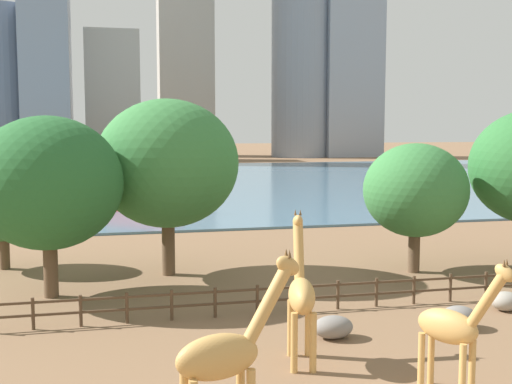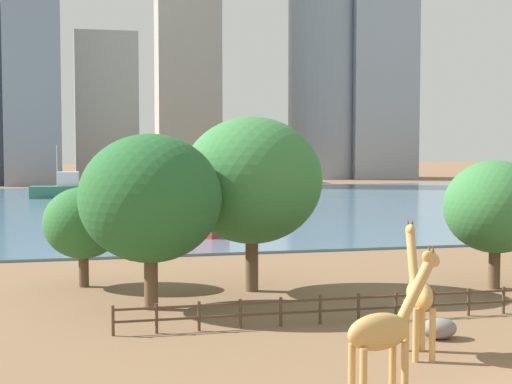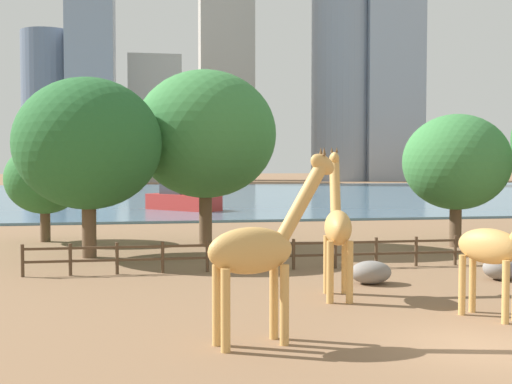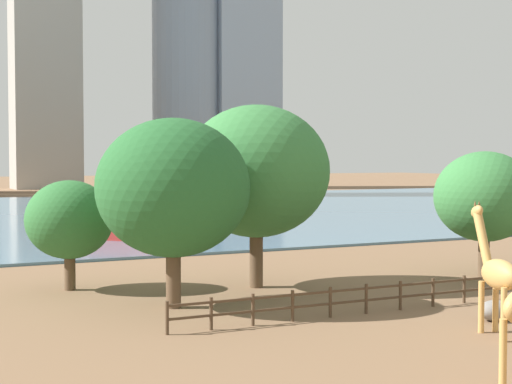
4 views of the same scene
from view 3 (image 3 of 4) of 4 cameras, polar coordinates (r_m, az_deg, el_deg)
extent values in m
plane|color=brown|center=(94.87, -4.59, -0.20)|extent=(400.00, 400.00, 0.00)
cube|color=slate|center=(91.88, -4.43, -0.22)|extent=(180.00, 86.00, 0.20)
cylinder|color=tan|center=(19.46, 21.31, -8.30)|extent=(0.28, 0.28, 1.79)
cylinder|color=tan|center=(20.62, 18.69, -7.65)|extent=(0.28, 0.28, 1.79)
cylinder|color=tan|center=(20.16, 17.85, -7.87)|extent=(0.28, 0.28, 1.79)
ellipsoid|color=tan|center=(19.86, 20.01, -4.54)|extent=(1.67, 2.11, 1.04)
cylinder|color=tan|center=(22.42, 6.31, -6.42)|extent=(0.28, 0.28, 2.02)
cylinder|color=tan|center=(22.48, 7.90, -6.41)|extent=(0.28, 0.28, 2.02)
cylinder|color=tan|center=(20.89, 6.60, -7.09)|extent=(0.28, 0.28, 2.02)
cylinder|color=tan|center=(20.94, 8.32, -7.07)|extent=(0.28, 0.28, 2.02)
ellipsoid|color=tan|center=(21.50, 7.30, -3.16)|extent=(1.33, 2.36, 1.17)
cylinder|color=tan|center=(22.68, 7.04, 0.32)|extent=(0.60, 1.25, 2.19)
ellipsoid|color=tan|center=(23.10, 6.96, 2.91)|extent=(0.53, 0.90, 0.71)
cone|color=brown|center=(23.10, 6.74, 3.75)|extent=(0.13, 0.13, 0.21)
cone|color=brown|center=(23.11, 7.19, 3.75)|extent=(0.13, 0.13, 0.21)
cylinder|color=tan|center=(16.64, 1.61, -9.57)|extent=(0.28, 0.28, 2.01)
cylinder|color=tan|center=(16.09, 2.54, -9.99)|extent=(0.28, 0.28, 2.01)
cylinder|color=tan|center=(16.07, -3.51, -10.01)|extent=(0.28, 0.28, 2.01)
cylinder|color=tan|center=(15.50, -2.73, -10.48)|extent=(0.28, 0.28, 2.01)
ellipsoid|color=tan|center=(15.82, -0.48, -5.23)|extent=(2.36, 1.39, 1.16)
cylinder|color=tan|center=(16.30, 4.11, -0.86)|extent=(1.52, 0.70, 2.08)
ellipsoid|color=tan|center=(16.55, 5.92, 2.46)|extent=(0.92, 0.55, 0.77)
cone|color=brown|center=(16.63, 5.78, 3.62)|extent=(0.13, 0.13, 0.21)
cone|color=brown|center=(16.47, 6.08, 3.63)|extent=(0.13, 0.13, 0.21)
ellipsoid|color=gray|center=(24.51, 10.17, -7.04)|extent=(1.56, 1.15, 0.87)
ellipsoid|color=gray|center=(26.71, 21.03, -6.32)|extent=(1.50, 1.23, 0.92)
cylinder|color=#4C3826|center=(27.17, -20.05, -5.75)|extent=(0.14, 0.14, 1.30)
cylinder|color=#4C3826|center=(26.89, -16.18, -5.79)|extent=(0.14, 0.14, 1.30)
cylinder|color=#4C3826|center=(26.74, -12.25, -5.79)|extent=(0.14, 0.14, 1.30)
cylinder|color=#4C3826|center=(26.71, -8.30, -5.77)|extent=(0.14, 0.14, 1.30)
cylinder|color=#4C3826|center=(26.81, -4.35, -5.72)|extent=(0.14, 0.14, 1.30)
cylinder|color=#4C3826|center=(27.03, -0.45, -5.64)|extent=(0.14, 0.14, 1.30)
cylinder|color=#4C3826|center=(27.37, 3.36, -5.54)|extent=(0.14, 0.14, 1.30)
cylinder|color=#4C3826|center=(27.83, 7.06, -5.43)|extent=(0.14, 0.14, 1.30)
cylinder|color=#4C3826|center=(28.40, 10.63, -5.29)|extent=(0.14, 0.14, 1.30)
cylinder|color=#4C3826|center=(29.08, 14.04, -5.14)|extent=(0.14, 0.14, 1.30)
cylinder|color=#4C3826|center=(29.85, 17.29, -4.98)|extent=(0.14, 0.14, 1.30)
cylinder|color=#4C3826|center=(30.72, 20.36, -4.81)|extent=(0.14, 0.14, 1.30)
cube|color=#4C3826|center=(27.82, 7.37, -4.49)|extent=(26.10, 0.08, 0.10)
cube|color=#4C3826|center=(27.88, 7.37, -5.55)|extent=(26.10, 0.08, 0.10)
cylinder|color=brown|center=(38.89, -18.22, -2.87)|extent=(0.56, 0.56, 1.84)
ellipsoid|color=#2D6B33|center=(38.74, -18.27, 1.13)|extent=(4.48, 4.48, 4.03)
cylinder|color=brown|center=(36.35, 17.31, -2.86)|extent=(0.64, 0.64, 2.30)
ellipsoid|color=#387A3D|center=(36.20, 17.38, 2.56)|extent=(5.73, 5.73, 5.15)
cylinder|color=brown|center=(35.02, -4.51, -2.36)|extent=(0.70, 0.70, 3.02)
ellipsoid|color=#387A3D|center=(34.93, -4.53, 5.15)|extent=(7.68, 7.68, 6.92)
cylinder|color=brown|center=(31.70, -14.61, -3.28)|extent=(0.68, 0.68, 2.66)
ellipsoid|color=#26602D|center=(31.56, -14.69, 4.18)|extent=(6.97, 6.97, 6.27)
cube|color=#B22D28|center=(59.97, -6.48, -0.89)|extent=(6.98, 7.08, 1.46)
cube|color=#333338|center=(60.53, -7.13, 0.66)|extent=(3.09, 3.11, 1.76)
cylinder|color=silver|center=(59.62, -6.24, 2.25)|extent=(0.17, 0.17, 5.12)
cube|color=#337259|center=(109.18, -13.49, 0.65)|extent=(8.61, 3.50, 1.69)
cube|color=silver|center=(109.01, -12.95, 1.63)|extent=(3.15, 2.19, 2.03)
cylinder|color=silver|center=(109.18, -13.73, 2.64)|extent=(0.13, 0.13, 5.92)
cylinder|color=slate|center=(154.78, -17.87, 7.11)|extent=(12.36, 12.36, 34.36)
cube|color=#939EAD|center=(176.10, 11.97, 14.51)|extent=(15.18, 9.90, 82.42)
cube|color=#ADA89E|center=(160.56, -8.97, 6.39)|extent=(12.81, 8.91, 30.83)
cylinder|color=gray|center=(172.51, 7.52, 12.18)|extent=(15.12, 15.12, 66.98)
camera|label=1|loc=(3.61, -84.74, 87.65)|focal=45.00mm
camera|label=2|loc=(10.20, -144.41, 19.06)|focal=55.00mm
camera|label=4|loc=(15.52, -106.22, 7.79)|focal=55.00mm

